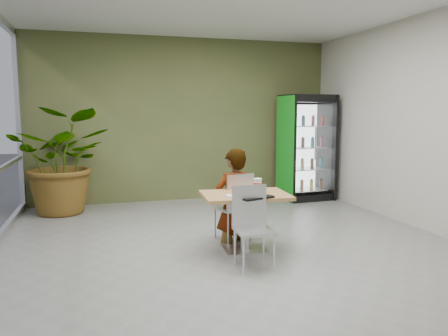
{
  "coord_description": "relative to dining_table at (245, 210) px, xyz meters",
  "views": [
    {
      "loc": [
        -1.66,
        -5.07,
        1.76
      ],
      "look_at": [
        -0.01,
        0.59,
        1.0
      ],
      "focal_mm": 35.0,
      "sensor_mm": 36.0,
      "label": 1
    }
  ],
  "objects": [
    {
      "name": "cafeteria_tray",
      "position": [
        0.01,
        -0.28,
        0.22
      ],
      "size": [
        0.49,
        0.41,
        0.02
      ],
      "primitive_type": "cube",
      "rotation": [
        0.0,
        0.0,
        0.32
      ],
      "color": "black",
      "rests_on": "dining_table"
    },
    {
      "name": "potted_plant",
      "position": [
        -2.31,
        2.92,
        0.38
      ],
      "size": [
        1.89,
        1.71,
        1.83
      ],
      "primitive_type": "imported",
      "rotation": [
        0.0,
        0.0,
        -0.19
      ],
      "color": "#2D6327",
      "rests_on": "ground"
    },
    {
      "name": "chair_far",
      "position": [
        0.03,
        0.46,
        0.01
      ],
      "size": [
        0.5,
        0.51,
        0.94
      ],
      "rotation": [
        0.0,
        0.0,
        3.38
      ],
      "color": "silver",
      "rests_on": "ground"
    },
    {
      "name": "pizza_plate",
      "position": [
        -0.04,
        0.02,
        0.23
      ],
      "size": [
        0.29,
        0.29,
        0.03
      ],
      "color": "silver",
      "rests_on": "dining_table"
    },
    {
      "name": "seated_woman",
      "position": [
        0.01,
        0.5,
        -0.05
      ],
      "size": [
        0.65,
        0.5,
        1.57
      ],
      "primitive_type": "imported",
      "rotation": [
        0.0,
        0.0,
        3.38
      ],
      "color": "black",
      "rests_on": "ground"
    },
    {
      "name": "room_envelope",
      "position": [
        -0.09,
        0.01,
        1.06
      ],
      "size": [
        6.0,
        7.0,
        3.2
      ],
      "primitive_type": null,
      "color": "#BCB8A9",
      "rests_on": "ground"
    },
    {
      "name": "beverage_fridge",
      "position": [
        2.29,
        2.88,
        0.51
      ],
      "size": [
        1.0,
        0.8,
        2.09
      ],
      "rotation": [
        0.0,
        0.0,
        0.07
      ],
      "color": "black",
      "rests_on": "ground"
    },
    {
      "name": "napkin_stack",
      "position": [
        -0.21,
        -0.14,
        0.22
      ],
      "size": [
        0.15,
        0.15,
        0.02
      ],
      "primitive_type": "cube",
      "rotation": [
        0.0,
        0.0,
        -0.05
      ],
      "color": "silver",
      "rests_on": "dining_table"
    },
    {
      "name": "dining_table",
      "position": [
        0.0,
        0.0,
        0.0
      ],
      "size": [
        1.11,
        0.82,
        0.75
      ],
      "rotation": [
        0.0,
        0.0,
        -0.08
      ],
      "color": "tan",
      "rests_on": "ground"
    },
    {
      "name": "soda_cup",
      "position": [
        0.17,
        0.0,
        0.3
      ],
      "size": [
        0.1,
        0.1,
        0.18
      ],
      "color": "silver",
      "rests_on": "dining_table"
    },
    {
      "name": "ground",
      "position": [
        -0.09,
        0.01,
        -0.54
      ],
      "size": [
        7.0,
        7.0,
        0.0
      ],
      "primitive_type": "plane",
      "color": "slate",
      "rests_on": "ground"
    },
    {
      "name": "chair_near",
      "position": [
        -0.09,
        -0.49,
        0.0
      ],
      "size": [
        0.42,
        0.43,
        0.93
      ],
      "rotation": [
        0.0,
        0.0,
        -0.03
      ],
      "color": "silver",
      "rests_on": "ground"
    }
  ]
}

